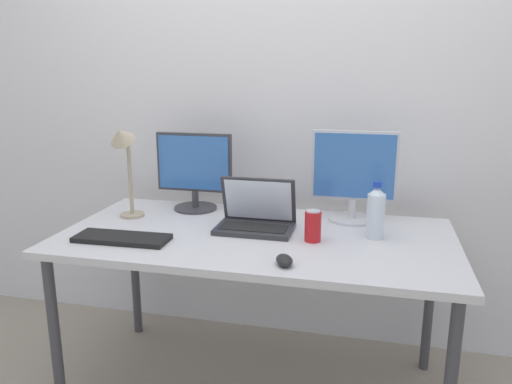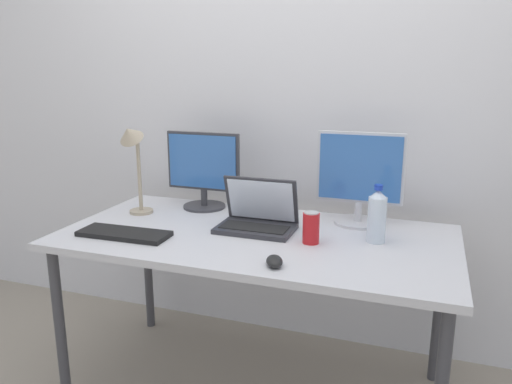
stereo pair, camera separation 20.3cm
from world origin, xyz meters
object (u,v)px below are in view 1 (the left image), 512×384
object	(u,v)px
monitor_left	(194,171)
mouse_by_keyboard	(284,260)
work_desk	(256,247)
laptop_silver	(256,217)
water_bottle	(376,213)
monitor_center	(354,175)
keyboard_main	(122,238)
soda_can_near_keyboard	(313,226)
desk_lamp	(124,154)

from	to	relation	value
monitor_left	mouse_by_keyboard	size ratio (longest dim) A/B	3.99
work_desk	monitor_left	bearing A→B (deg)	141.84
laptop_silver	water_bottle	bearing A→B (deg)	0.41
monitor_center	keyboard_main	bearing A→B (deg)	-150.88
monitor_center	mouse_by_keyboard	distance (m)	0.65
mouse_by_keyboard	water_bottle	size ratio (longest dim) A/B	0.40
mouse_by_keyboard	soda_can_near_keyboard	xyz separation A→B (m)	(0.07, 0.27, 0.05)
monitor_center	desk_lamp	distance (m)	1.02
mouse_by_keyboard	desk_lamp	xyz separation A→B (m)	(-0.79, 0.37, 0.28)
water_bottle	desk_lamp	world-z (taller)	desk_lamp
keyboard_main	mouse_by_keyboard	size ratio (longest dim) A/B	4.07
monitor_center	soda_can_near_keyboard	distance (m)	0.38
water_bottle	desk_lamp	bearing A→B (deg)	179.89
soda_can_near_keyboard	monitor_center	bearing A→B (deg)	66.51
keyboard_main	water_bottle	distance (m)	1.02
monitor_left	monitor_center	size ratio (longest dim) A/B	0.92
monitor_left	keyboard_main	world-z (taller)	monitor_left
laptop_silver	desk_lamp	bearing A→B (deg)	179.46
mouse_by_keyboard	water_bottle	distance (m)	0.49
keyboard_main	mouse_by_keyboard	bearing A→B (deg)	-9.76
desk_lamp	keyboard_main	bearing A→B (deg)	-67.01
monitor_left	work_desk	bearing A→B (deg)	-38.16
work_desk	water_bottle	world-z (taller)	water_bottle
monitor_center	keyboard_main	world-z (taller)	monitor_center
laptop_silver	desk_lamp	distance (m)	0.65
desk_lamp	water_bottle	bearing A→B (deg)	-0.11
work_desk	monitor_center	size ratio (longest dim) A/B	3.99
desk_lamp	soda_can_near_keyboard	bearing A→B (deg)	-6.68
mouse_by_keyboard	water_bottle	bearing A→B (deg)	28.37
monitor_left	mouse_by_keyboard	xyz separation A→B (m)	(0.55, -0.60, -0.17)
monitor_left	water_bottle	xyz separation A→B (m)	(0.85, -0.23, -0.09)
work_desk	desk_lamp	xyz separation A→B (m)	(-0.62, 0.07, 0.36)
desk_lamp	monitor_center	bearing A→B (deg)	12.23
soda_can_near_keyboard	desk_lamp	distance (m)	0.90
monitor_left	soda_can_near_keyboard	world-z (taller)	monitor_left
water_bottle	keyboard_main	bearing A→B (deg)	-164.52
keyboard_main	monitor_center	bearing A→B (deg)	27.64
monitor_left	water_bottle	size ratio (longest dim) A/B	1.60
keyboard_main	desk_lamp	distance (m)	0.42
monitor_center	keyboard_main	xyz separation A→B (m)	(-0.88, -0.49, -0.20)
work_desk	monitor_center	xyz separation A→B (m)	(0.38, 0.29, 0.27)
monitor_center	desk_lamp	size ratio (longest dim) A/B	0.92
laptop_silver	mouse_by_keyboard	world-z (taller)	laptop_silver
water_bottle	soda_can_near_keyboard	bearing A→B (deg)	-157.71
monitor_center	soda_can_near_keyboard	xyz separation A→B (m)	(-0.14, -0.32, -0.15)
keyboard_main	laptop_silver	bearing A→B (deg)	27.36
monitor_center	mouse_by_keyboard	bearing A→B (deg)	-109.01
work_desk	mouse_by_keyboard	xyz separation A→B (m)	(0.17, -0.30, 0.08)
monitor_center	desk_lamp	bearing A→B (deg)	-167.77
laptop_silver	desk_lamp	size ratio (longest dim) A/B	0.73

